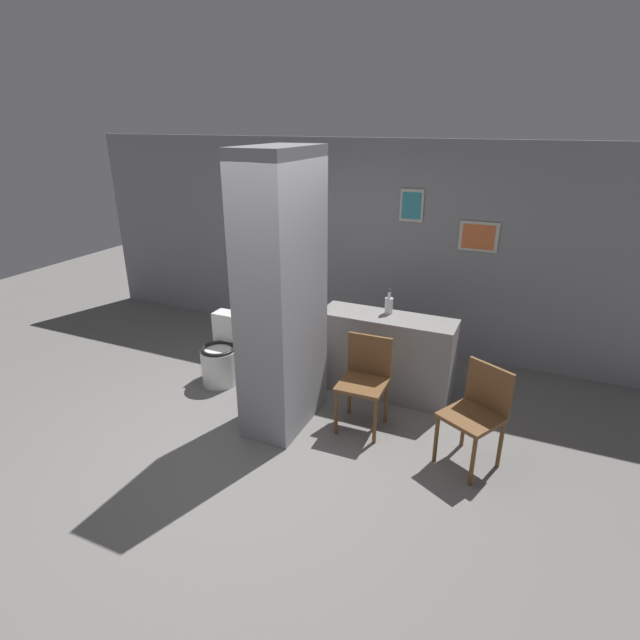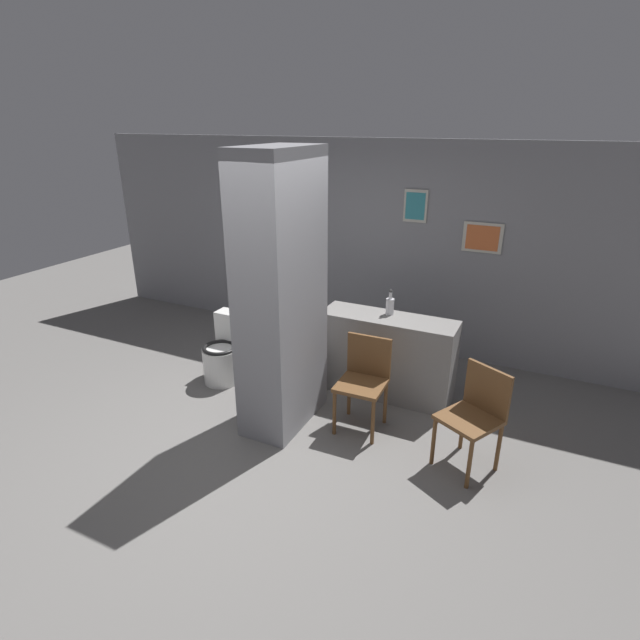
{
  "view_description": "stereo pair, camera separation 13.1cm",
  "coord_description": "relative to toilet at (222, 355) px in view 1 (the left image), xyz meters",
  "views": [
    {
      "loc": [
        2.16,
        -3.31,
        2.8
      ],
      "look_at": [
        0.28,
        0.87,
        0.95
      ],
      "focal_mm": 28.0,
      "sensor_mm": 36.0,
      "label": 1
    },
    {
      "loc": [
        2.27,
        -3.26,
        2.8
      ],
      "look_at": [
        0.28,
        0.87,
        0.95
      ],
      "focal_mm": 28.0,
      "sensor_mm": 36.0,
      "label": 2
    }
  ],
  "objects": [
    {
      "name": "bicycle",
      "position": [
        0.65,
        0.47,
        0.06
      ],
      "size": [
        1.65,
        0.42,
        0.79
      ],
      "color": "black",
      "rests_on": "ground_plane"
    },
    {
      "name": "ground_plane",
      "position": [
        0.94,
        -0.88,
        -0.32
      ],
      "size": [
        14.0,
        14.0,
        0.0
      ],
      "primitive_type": "plane",
      "color": "slate"
    },
    {
      "name": "toilet",
      "position": [
        0.0,
        0.0,
        0.0
      ],
      "size": [
        0.41,
        0.57,
        0.76
      ],
      "color": "white",
      "rests_on": "ground_plane"
    },
    {
      "name": "bottle_tall",
      "position": [
        1.75,
        0.57,
        0.68
      ],
      "size": [
        0.09,
        0.09,
        0.27
      ],
      "color": "silver",
      "rests_on": "counter_shelf"
    },
    {
      "name": "pillar_center",
      "position": [
        1.02,
        -0.41,
        0.98
      ],
      "size": [
        0.53,
        0.93,
        2.6
      ],
      "color": "gray",
      "rests_on": "ground_plane"
    },
    {
      "name": "counter_shelf",
      "position": [
        1.77,
        0.49,
        0.13
      ],
      "size": [
        1.42,
        0.44,
        0.9
      ],
      "color": "gray",
      "rests_on": "ground_plane"
    },
    {
      "name": "chair_near_pillar",
      "position": [
        1.77,
        -0.18,
        0.2
      ],
      "size": [
        0.45,
        0.45,
        0.9
      ],
      "rotation": [
        0.0,
        0.0,
        0.03
      ],
      "color": "brown",
      "rests_on": "ground_plane"
    },
    {
      "name": "chair_by_doorway",
      "position": [
        2.83,
        -0.34,
        0.2
      ],
      "size": [
        0.59,
        0.59,
        0.9
      ],
      "rotation": [
        0.0,
        0.0,
        -0.5
      ],
      "color": "brown",
      "rests_on": "ground_plane"
    },
    {
      "name": "wall_back",
      "position": [
        0.94,
        1.75,
        0.99
      ],
      "size": [
        8.0,
        0.09,
        2.6
      ],
      "color": "gray",
      "rests_on": "ground_plane"
    }
  ]
}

